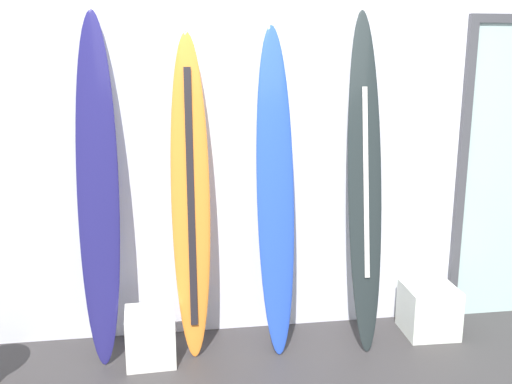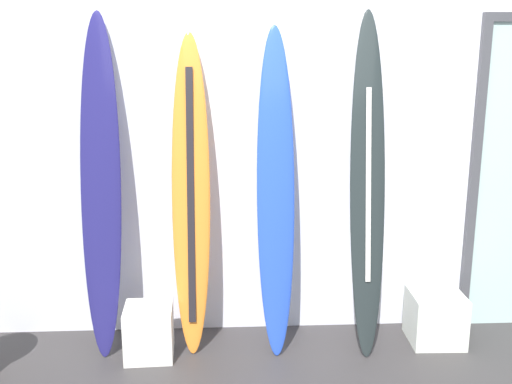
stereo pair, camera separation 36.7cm
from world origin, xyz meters
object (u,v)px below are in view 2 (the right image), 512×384
Objects in this scene: surfboard_navy at (101,187)px; display_block_center at (435,317)px; surfboard_charcoal at (367,188)px; display_block_left at (149,331)px; surfboard_cobalt at (276,193)px; surfboard_sunset at (191,198)px.

surfboard_navy is 2.43m from display_block_center.
surfboard_charcoal is 1.71m from display_block_left.
surfboard_cobalt is at bearing 177.29° from surfboard_charcoal.
surfboard_charcoal is 1.06m from display_block_center.
surfboard_charcoal is 6.14× the size of display_block_center.
display_block_center is (0.52, -0.00, -0.92)m from surfboard_charcoal.
surfboard_charcoal is at bearing 179.81° from display_block_center.
surfboard_sunset reaches higher than display_block_center.
surfboard_cobalt is 5.87× the size of display_block_center.
display_block_center is at bearing 3.11° from display_block_left.
surfboard_sunset is 6.11× the size of display_block_left.
display_block_left is (-1.44, -0.11, -0.93)m from surfboard_charcoal.
surfboard_cobalt is (1.13, -0.02, -0.04)m from surfboard_navy.
surfboard_cobalt is 1.24m from display_block_left.
surfboard_sunset reaches higher than display_block_left.
surfboard_sunset is 0.55m from surfboard_cobalt.
display_block_left is at bearing -176.89° from display_block_center.
surfboard_charcoal is (1.15, -0.05, 0.06)m from surfboard_sunset.
surfboard_cobalt is at bearing 178.46° from display_block_center.
surfboard_charcoal reaches higher than surfboard_sunset.
display_block_left is (-0.84, -0.14, -0.90)m from surfboard_cobalt.
display_block_center is at bearing -1.70° from surfboard_sunset.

